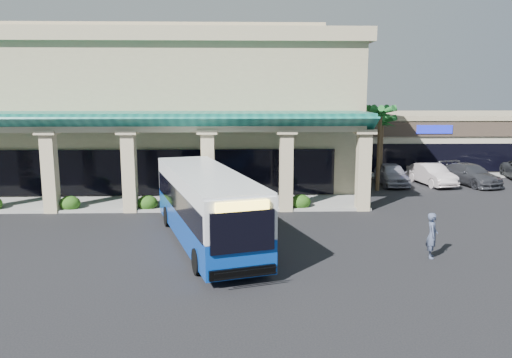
{
  "coord_description": "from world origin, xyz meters",
  "views": [
    {
      "loc": [
        -1.13,
        -23.2,
        6.83
      ],
      "look_at": [
        -0.3,
        3.4,
        2.2
      ],
      "focal_mm": 35.0,
      "sensor_mm": 36.0,
      "label": 1
    }
  ],
  "objects_px": {
    "pedestrian": "(432,235)",
    "car_silver": "(392,174)",
    "transit_bus": "(206,208)",
    "car_red": "(470,174)",
    "car_white": "(432,174)"
  },
  "relations": [
    {
      "from": "transit_bus",
      "to": "car_red",
      "type": "bearing_deg",
      "value": 19.89
    },
    {
      "from": "pedestrian",
      "to": "car_silver",
      "type": "height_order",
      "value": "pedestrian"
    },
    {
      "from": "pedestrian",
      "to": "car_silver",
      "type": "xyz_separation_m",
      "value": [
        3.32,
        16.58,
        -0.14
      ]
    },
    {
      "from": "transit_bus",
      "to": "car_white",
      "type": "bearing_deg",
      "value": 24.68
    },
    {
      "from": "car_silver",
      "to": "car_white",
      "type": "relative_size",
      "value": 1.0
    },
    {
      "from": "car_silver",
      "to": "car_white",
      "type": "bearing_deg",
      "value": 0.82
    },
    {
      "from": "car_white",
      "to": "car_red",
      "type": "height_order",
      "value": "car_white"
    },
    {
      "from": "transit_bus",
      "to": "car_white",
      "type": "relative_size",
      "value": 2.47
    },
    {
      "from": "car_silver",
      "to": "car_red",
      "type": "xyz_separation_m",
      "value": [
        5.89,
        -0.13,
        -0.04
      ]
    },
    {
      "from": "car_silver",
      "to": "car_red",
      "type": "bearing_deg",
      "value": 1.67
    },
    {
      "from": "transit_bus",
      "to": "car_red",
      "type": "height_order",
      "value": "transit_bus"
    },
    {
      "from": "car_silver",
      "to": "car_white",
      "type": "xyz_separation_m",
      "value": [
        2.97,
        -0.11,
        -0.03
      ]
    },
    {
      "from": "transit_bus",
      "to": "car_silver",
      "type": "distance_m",
      "value": 19.17
    },
    {
      "from": "pedestrian",
      "to": "car_red",
      "type": "distance_m",
      "value": 18.86
    },
    {
      "from": "pedestrian",
      "to": "car_silver",
      "type": "relative_size",
      "value": 0.4
    }
  ]
}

